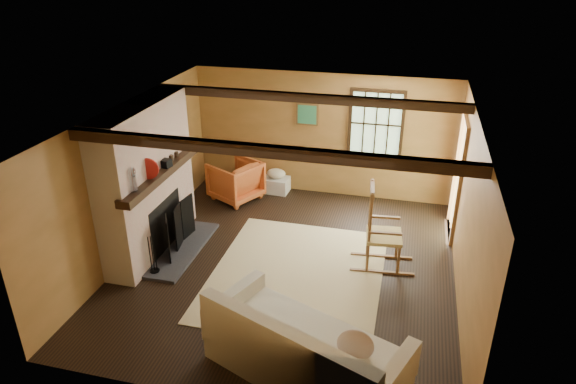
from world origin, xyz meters
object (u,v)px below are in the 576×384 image
(armchair, at_px, (236,180))
(laundry_basket, at_px, (276,185))
(sofa, at_px, (303,354))
(fireplace, at_px, (149,186))
(rocking_chair, at_px, (381,233))

(armchair, bearing_deg, laundry_basket, 154.26)
(laundry_basket, bearing_deg, sofa, -71.24)
(armchair, bearing_deg, fireplace, 9.42)
(laundry_basket, bearing_deg, armchair, -143.49)
(rocking_chair, height_order, sofa, rocking_chair)
(fireplace, bearing_deg, sofa, -36.32)
(laundry_basket, bearing_deg, rocking_chair, -44.30)
(rocking_chair, distance_m, armchair, 3.37)
(fireplace, distance_m, armchair, 2.27)
(sofa, xyz_separation_m, laundry_basket, (-1.60, 4.71, -0.18))
(rocking_chair, height_order, armchair, rocking_chair)
(sofa, height_order, armchair, sofa)
(fireplace, relative_size, laundry_basket, 4.80)
(sofa, xyz_separation_m, armchair, (-2.28, 4.21, 0.06))
(rocking_chair, xyz_separation_m, sofa, (-0.64, -2.53, -0.23))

